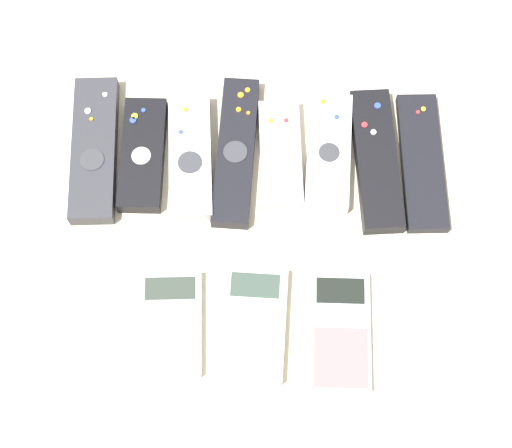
% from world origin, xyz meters
% --- Properties ---
extents(ground_plane, '(3.00, 3.00, 0.00)m').
position_xyz_m(ground_plane, '(0.00, 0.00, 0.00)').
color(ground_plane, beige).
extents(remote_0, '(0.07, 0.21, 0.03)m').
position_xyz_m(remote_0, '(-0.22, 0.14, 0.01)').
color(remote_0, '#333338').
rests_on(remote_0, ground_plane).
extents(remote_1, '(0.06, 0.16, 0.02)m').
position_xyz_m(remote_1, '(-0.15, 0.13, 0.01)').
color(remote_1, black).
rests_on(remote_1, ground_plane).
extents(remote_2, '(0.07, 0.18, 0.03)m').
position_xyz_m(remote_2, '(-0.09, 0.13, 0.01)').
color(remote_2, '#B7B7BC').
rests_on(remote_2, ground_plane).
extents(remote_3, '(0.06, 0.22, 0.02)m').
position_xyz_m(remote_3, '(-0.03, 0.14, 0.01)').
color(remote_3, black).
rests_on(remote_3, ground_plane).
extents(remote_4, '(0.06, 0.16, 0.02)m').
position_xyz_m(remote_4, '(0.03, 0.13, 0.01)').
color(remote_4, '#B7B7BC').
rests_on(remote_4, ground_plane).
extents(remote_5, '(0.07, 0.17, 0.03)m').
position_xyz_m(remote_5, '(0.10, 0.14, 0.01)').
color(remote_5, silver).
rests_on(remote_5, ground_plane).
extents(remote_6, '(0.07, 0.20, 0.03)m').
position_xyz_m(remote_6, '(0.16, 0.13, 0.01)').
color(remote_6, black).
rests_on(remote_6, ground_plane).
extents(remote_7, '(0.06, 0.20, 0.02)m').
position_xyz_m(remote_7, '(0.22, 0.13, 0.01)').
color(remote_7, black).
rests_on(remote_7, ground_plane).
extents(calculator_0, '(0.08, 0.13, 0.02)m').
position_xyz_m(calculator_0, '(-0.10, -0.10, 0.01)').
color(calculator_0, '#B2B2B7').
rests_on(calculator_0, ground_plane).
extents(calculator_1, '(0.08, 0.15, 0.02)m').
position_xyz_m(calculator_1, '(0.00, -0.10, 0.01)').
color(calculator_1, silver).
rests_on(calculator_1, ground_plane).
extents(calculator_2, '(0.08, 0.15, 0.01)m').
position_xyz_m(calculator_2, '(0.11, -0.10, 0.01)').
color(calculator_2, '#B2B2B7').
rests_on(calculator_2, ground_plane).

